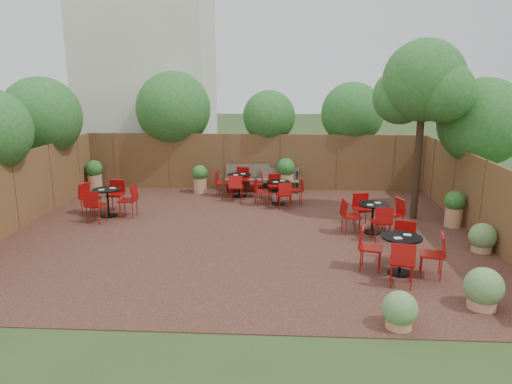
{
  "coord_description": "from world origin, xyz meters",
  "views": [
    {
      "loc": [
        1.01,
        -11.83,
        4.02
      ],
      "look_at": [
        0.32,
        0.5,
        1.0
      ],
      "focal_mm": 33.63,
      "sensor_mm": 36.0,
      "label": 1
    }
  ],
  "objects": [
    {
      "name": "ground",
      "position": [
        0.0,
        0.0,
        0.0
      ],
      "size": [
        80.0,
        80.0,
        0.0
      ],
      "primitive_type": "plane",
      "color": "#354F23",
      "rests_on": "ground"
    },
    {
      "name": "courtyard_paving",
      "position": [
        0.0,
        0.0,
        0.01
      ],
      "size": [
        12.0,
        10.0,
        0.02
      ],
      "primitive_type": "cube",
      "color": "#341D15",
      "rests_on": "ground"
    },
    {
      "name": "fence_back",
      "position": [
        0.0,
        5.0,
        1.0
      ],
      "size": [
        12.0,
        0.08,
        2.0
      ],
      "primitive_type": "cube",
      "color": "#52341E",
      "rests_on": "ground"
    },
    {
      "name": "fence_left",
      "position": [
        -6.0,
        0.0,
        1.0
      ],
      "size": [
        0.08,
        10.0,
        2.0
      ],
      "primitive_type": "cube",
      "color": "#52341E",
      "rests_on": "ground"
    },
    {
      "name": "fence_right",
      "position": [
        6.0,
        0.0,
        1.0
      ],
      "size": [
        0.08,
        10.0,
        2.0
      ],
      "primitive_type": "cube",
      "color": "#52341E",
      "rests_on": "ground"
    },
    {
      "name": "neighbour_building",
      "position": [
        -4.5,
        8.0,
        4.0
      ],
      "size": [
        5.0,
        4.0,
        8.0
      ],
      "primitive_type": "cube",
      "color": "silver",
      "rests_on": "ground"
    },
    {
      "name": "overhang_foliage",
      "position": [
        -2.19,
        2.51,
        2.74
      ],
      "size": [
        15.88,
        10.9,
        2.71
      ],
      "color": "#236420",
      "rests_on": "ground"
    },
    {
      "name": "courtyard_tree",
      "position": [
        4.77,
        1.6,
        3.72
      ],
      "size": [
        2.48,
        2.38,
        4.97
      ],
      "rotation": [
        0.0,
        0.0,
        0.12
      ],
      "color": "black",
      "rests_on": "courtyard_paving"
    },
    {
      "name": "park_bench_left",
      "position": [
        0.91,
        4.62,
        0.45
      ],
      "size": [
        1.39,
        0.53,
        0.84
      ],
      "rotation": [
        0.0,
        0.0,
        0.07
      ],
      "color": "brown",
      "rests_on": "courtyard_paving"
    },
    {
      "name": "park_bench_right",
      "position": [
        -0.21,
        4.63,
        0.51
      ],
      "size": [
        1.57,
        0.59,
        0.95
      ],
      "rotation": [
        0.0,
        0.0,
        0.06
      ],
      "color": "brown",
      "rests_on": "courtyard_paving"
    },
    {
      "name": "bistro_tables",
      "position": [
        0.59,
        1.02,
        0.48
      ],
      "size": [
        9.19,
        7.88,
        0.94
      ],
      "color": "black",
      "rests_on": "courtyard_paving"
    },
    {
      "name": "planters",
      "position": [
        -0.37,
        3.81,
        0.6
      ],
      "size": [
        11.87,
        4.4,
        1.18
      ],
      "color": "tan",
      "rests_on": "courtyard_paving"
    },
    {
      "name": "low_shrubs",
      "position": [
        4.51,
        -3.14,
        0.35
      ],
      "size": [
        3.33,
        4.23,
        0.74
      ],
      "color": "tan",
      "rests_on": "courtyard_paving"
    }
  ]
}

